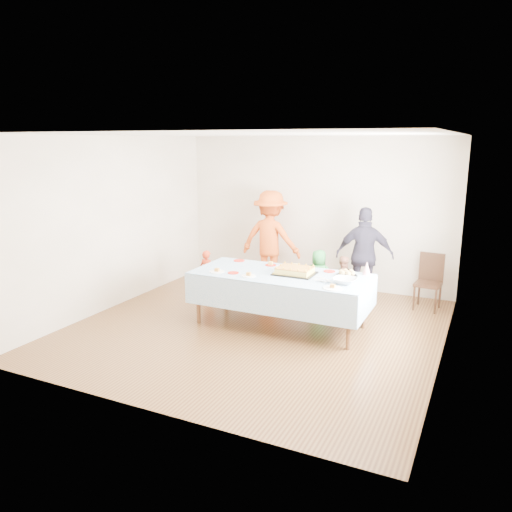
{
  "coord_description": "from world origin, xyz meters",
  "views": [
    {
      "loc": [
        2.88,
        -6.1,
        2.61
      ],
      "look_at": [
        -0.15,
        0.3,
        0.98
      ],
      "focal_mm": 35.0,
      "sensor_mm": 36.0,
      "label": 1
    }
  ],
  "objects_px": {
    "party_table": "(281,277)",
    "dining_chair": "(429,278)",
    "adult_left": "(271,239)",
    "birthday_cake": "(295,271)"
  },
  "relations": [
    {
      "from": "dining_chair",
      "to": "party_table",
      "type": "bearing_deg",
      "value": -130.81
    },
    {
      "from": "party_table",
      "to": "birthday_cake",
      "type": "relative_size",
      "value": 4.43
    },
    {
      "from": "party_table",
      "to": "dining_chair",
      "type": "xyz_separation_m",
      "value": [
        1.83,
        1.74,
        -0.23
      ]
    },
    {
      "from": "party_table",
      "to": "adult_left",
      "type": "xyz_separation_m",
      "value": [
        -0.97,
        1.84,
        0.15
      ]
    },
    {
      "from": "dining_chair",
      "to": "adult_left",
      "type": "relative_size",
      "value": 0.51
    },
    {
      "from": "birthday_cake",
      "to": "adult_left",
      "type": "xyz_separation_m",
      "value": [
        -1.16,
        1.78,
        0.05
      ]
    },
    {
      "from": "party_table",
      "to": "dining_chair",
      "type": "bearing_deg",
      "value": 43.56
    },
    {
      "from": "party_table",
      "to": "dining_chair",
      "type": "distance_m",
      "value": 2.54
    },
    {
      "from": "party_table",
      "to": "adult_left",
      "type": "height_order",
      "value": "adult_left"
    },
    {
      "from": "party_table",
      "to": "birthday_cake",
      "type": "xyz_separation_m",
      "value": [
        0.19,
        0.05,
        0.1
      ]
    }
  ]
}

